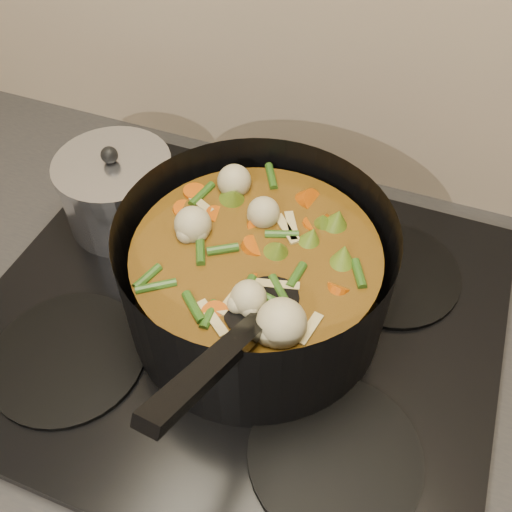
% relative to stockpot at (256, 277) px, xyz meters
% --- Properties ---
extents(counter, '(2.64, 0.64, 0.91)m').
position_rel_stockpot_xyz_m(counter, '(-0.02, -0.01, -0.54)').
color(counter, brown).
rests_on(counter, ground).
extents(stovetop, '(0.62, 0.54, 0.03)m').
position_rel_stockpot_xyz_m(stovetop, '(-0.02, -0.01, -0.08)').
color(stovetop, black).
rests_on(stovetop, counter).
extents(stockpot, '(0.38, 0.45, 0.22)m').
position_rel_stockpot_xyz_m(stockpot, '(0.00, 0.00, 0.00)').
color(stockpot, black).
rests_on(stockpot, stovetop).
extents(saucepan, '(0.15, 0.15, 0.13)m').
position_rel_stockpot_xyz_m(saucepan, '(-0.23, 0.08, -0.02)').
color(saucepan, silver).
rests_on(saucepan, stovetop).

